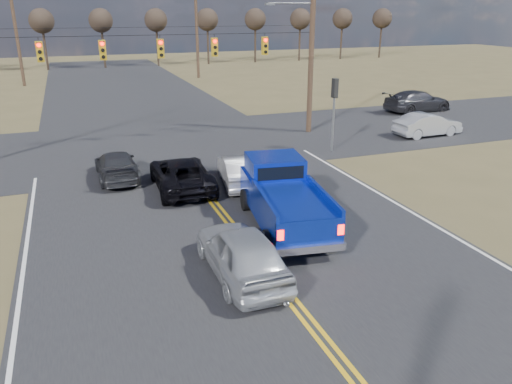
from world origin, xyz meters
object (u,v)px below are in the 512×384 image
object	(u,v)px
silver_suv	(242,252)
cross_car_east_near	(428,125)
white_car_queue	(238,170)
dgrey_car_queue	(116,165)
pickup_truck	(284,197)
cross_car_east_far	(418,101)
black_suv	(182,174)

from	to	relation	value
silver_suv	cross_car_east_near	distance (m)	20.16
white_car_queue	dgrey_car_queue	distance (m)	5.64
pickup_truck	cross_car_east_far	world-z (taller)	pickup_truck
cross_car_east_near	dgrey_car_queue	bearing A→B (deg)	93.61
pickup_truck	white_car_queue	xyz separation A→B (m)	(-0.09, 4.74, -0.41)
black_suv	cross_car_east_far	world-z (taller)	cross_car_east_far
white_car_queue	dgrey_car_queue	size ratio (longest dim) A/B	0.94
black_suv	cross_car_east_near	size ratio (longest dim) A/B	1.16
dgrey_car_queue	cross_car_east_far	world-z (taller)	cross_car_east_far
dgrey_car_queue	cross_car_east_far	distance (m)	24.36
dgrey_car_queue	cross_car_east_near	size ratio (longest dim) A/B	1.01
black_suv	cross_car_east_near	world-z (taller)	cross_car_east_near
cross_car_east_far	pickup_truck	bearing A→B (deg)	127.24
white_car_queue	dgrey_car_queue	bearing A→B (deg)	-19.55
cross_car_east_near	pickup_truck	bearing A→B (deg)	122.52
silver_suv	black_suv	xyz separation A→B (m)	(0.00, 7.95, -0.08)
pickup_truck	dgrey_car_queue	bearing A→B (deg)	132.16
black_suv	silver_suv	bearing A→B (deg)	91.89
pickup_truck	white_car_queue	distance (m)	4.76
black_suv	cross_car_east_far	size ratio (longest dim) A/B	0.91
white_car_queue	cross_car_east_near	world-z (taller)	cross_car_east_near
white_car_queue	cross_car_east_far	size ratio (longest dim) A/B	0.75
black_suv	white_car_queue	bearing A→B (deg)	174.56
silver_suv	white_car_queue	world-z (taller)	silver_suv
pickup_truck	white_car_queue	size ratio (longest dim) A/B	1.52
dgrey_car_queue	cross_car_east_near	xyz separation A→B (m)	(18.56, 1.78, 0.08)
dgrey_car_queue	black_suv	bearing A→B (deg)	135.45
black_suv	dgrey_car_queue	bearing A→B (deg)	-42.53
black_suv	white_car_queue	xyz separation A→B (m)	(2.46, -0.32, -0.02)
black_suv	pickup_truck	bearing A→B (deg)	118.66
silver_suv	white_car_queue	distance (m)	8.02
pickup_truck	black_suv	distance (m)	5.68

